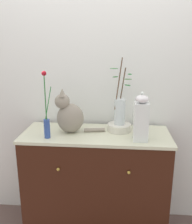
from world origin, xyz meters
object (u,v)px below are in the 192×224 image
at_px(vase_slim_green, 47,121).
at_px(bowl_porcelain, 119,127).
at_px(cat_sitting, 69,115).
at_px(vase_glass_clear, 120,110).
at_px(jar_lidded_porcelain, 141,119).
at_px(sideboard, 96,184).

bearing_deg(vase_slim_green, bowl_porcelain, 20.23).
distance_m(cat_sitting, bowl_porcelain, 0.43).
xyz_separation_m(cat_sitting, vase_glass_clear, (0.41, 0.08, 0.04)).
relative_size(cat_sitting, jar_lidded_porcelain, 1.07).
bearing_deg(bowl_porcelain, sideboard, -159.80).
xyz_separation_m(vase_slim_green, vase_glass_clear, (0.56, 0.21, 0.05)).
distance_m(sideboard, cat_sitting, 0.66).
distance_m(cat_sitting, vase_slim_green, 0.20).
distance_m(sideboard, jar_lidded_porcelain, 0.74).
bearing_deg(bowl_porcelain, vase_slim_green, -159.77).
relative_size(cat_sitting, bowl_porcelain, 2.06).
bearing_deg(vase_glass_clear, sideboard, -159.38).
distance_m(bowl_porcelain, vase_glass_clear, 0.15).
bearing_deg(vase_glass_clear, vase_slim_green, -159.63).
bearing_deg(sideboard, bowl_porcelain, 20.20).
height_order(cat_sitting, jar_lidded_porcelain, jar_lidded_porcelain).
height_order(cat_sitting, vase_slim_green, vase_slim_green).
height_order(bowl_porcelain, jar_lidded_porcelain, jar_lidded_porcelain).
bearing_deg(cat_sitting, vase_slim_green, -138.67).
bearing_deg(cat_sitting, jar_lidded_porcelain, -11.71).
xyz_separation_m(sideboard, vase_glass_clear, (0.19, 0.07, 0.66)).
height_order(sideboard, cat_sitting, cat_sitting).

